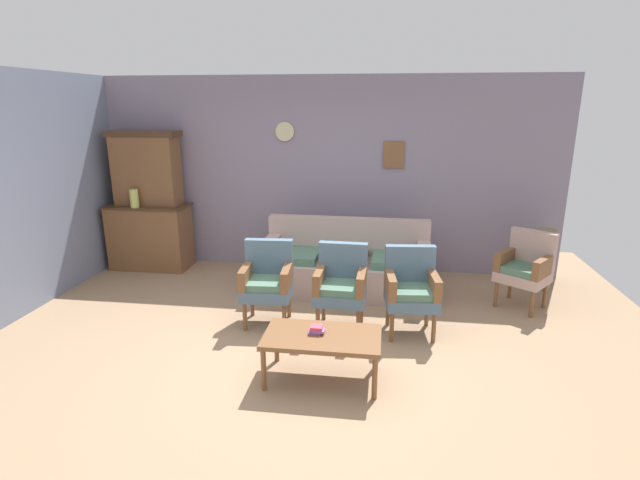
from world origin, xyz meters
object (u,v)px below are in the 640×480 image
side_cabinet (151,236)px  coffee_table (322,340)px  floor_vase_by_wall (543,259)px  armchair_near_cabinet (341,283)px  armchair_near_couch_end (411,287)px  book_stack_on_table (316,330)px  floral_couch (346,267)px  vase_on_cabinet (134,198)px  wingback_chair_by_fireplace (526,266)px  armchair_row_middle (267,279)px

side_cabinet → coffee_table: size_ratio=1.16×
floor_vase_by_wall → coffee_table: bearing=-134.9°
armchair_near_cabinet → armchair_near_couch_end: (0.72, -0.01, 0.00)m
book_stack_on_table → coffee_table: bearing=-25.7°
floral_couch → book_stack_on_table: floral_couch is taller
armchair_near_couch_end → coffee_table: armchair_near_couch_end is taller
vase_on_cabinet → armchair_near_couch_end: vase_on_cabinet is taller
armchair_near_cabinet → wingback_chair_by_fireplace: same height
armchair_near_cabinet → floor_vase_by_wall: (2.47, 1.49, -0.10)m
armchair_row_middle → vase_on_cabinet: bearing=147.8°
vase_on_cabinet → floral_couch: vase_on_cabinet is taller
vase_on_cabinet → armchair_near_couch_end: (3.75, -1.42, -0.56)m
armchair_row_middle → coffee_table: armchair_row_middle is taller
side_cabinet → armchair_row_middle: side_cabinet is taller
floral_couch → wingback_chair_by_fireplace: 2.13m
armchair_row_middle → armchair_near_couch_end: 1.53m
side_cabinet → armchair_near_couch_end: size_ratio=1.28×
armchair_near_cabinet → floral_couch: bearing=92.3°
armchair_near_couch_end → book_stack_on_table: (-0.84, -1.00, -0.05)m
floral_couch → armchair_row_middle: same height
book_stack_on_table → floor_vase_by_wall: size_ratio=0.18×
armchair_near_cabinet → coffee_table: (-0.06, -1.04, -0.12)m
floral_couch → armchair_near_cabinet: 1.06m
side_cabinet → floral_couch: 2.95m
side_cabinet → vase_on_cabinet: 0.62m
vase_on_cabinet → floor_vase_by_wall: (5.49, 0.08, -0.66)m
armchair_row_middle → wingback_chair_by_fireplace: 2.99m
armchair_near_couch_end → armchair_row_middle: bearing=178.9°
armchair_row_middle → floor_vase_by_wall: (3.27, 1.48, -0.10)m
coffee_table → book_stack_on_table: bearing=154.3°
coffee_table → floor_vase_by_wall: size_ratio=1.27×
armchair_near_cabinet → floor_vase_by_wall: size_ratio=1.14×
floral_couch → book_stack_on_table: bearing=-92.1°
coffee_table → book_stack_on_table: size_ratio=7.20×
floral_couch → armchair_near_cabinet: (0.04, -1.04, 0.17)m
vase_on_cabinet → book_stack_on_table: size_ratio=1.83×
coffee_table → wingback_chair_by_fireplace: bearing=41.5°
armchair_near_couch_end → book_stack_on_table: 1.31m
vase_on_cabinet → floral_couch: size_ratio=0.12×
vase_on_cabinet → wingback_chair_by_fireplace: size_ratio=0.28×
armchair_near_couch_end → floor_vase_by_wall: 2.31m
side_cabinet → floral_couch: bearing=-10.8°
side_cabinet → coffee_table: 3.90m
side_cabinet → vase_on_cabinet: bearing=-116.2°
vase_on_cabinet → armchair_near_couch_end: bearing=-20.8°
armchair_row_middle → wingback_chair_by_fireplace: same height
wingback_chair_by_fireplace → armchair_near_cabinet: bearing=-157.9°
book_stack_on_table → side_cabinet: bearing=137.2°
vase_on_cabinet → armchair_near_cabinet: vase_on_cabinet is taller
armchair_row_middle → floor_vase_by_wall: armchair_row_middle is taller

